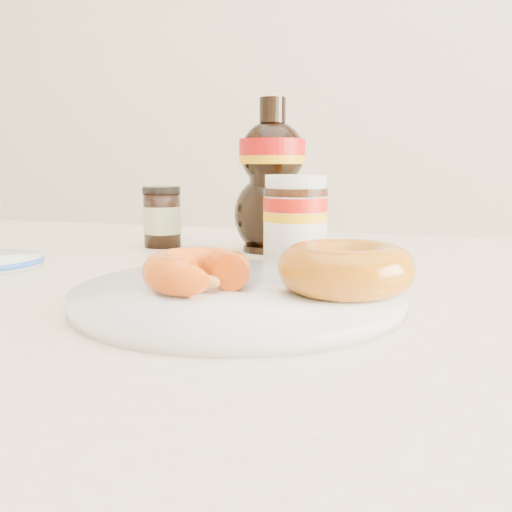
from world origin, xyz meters
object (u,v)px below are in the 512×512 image
(donut_bitten, at_px, (197,271))
(dark_jar, at_px, (162,218))
(syrup_bottle, at_px, (272,176))
(nutella_jar, at_px, (295,217))
(plate, at_px, (239,295))
(dining_table, at_px, (200,348))
(donut_whole, at_px, (345,268))

(donut_bitten, bearing_deg, dark_jar, 117.32)
(syrup_bottle, bearing_deg, nutella_jar, -59.99)
(plate, bearing_deg, dark_jar, 127.57)
(dining_table, relative_size, syrup_bottle, 6.60)
(donut_bitten, height_order, syrup_bottle, syrup_bottle)
(plate, relative_size, donut_bitten, 3.09)
(dining_table, relative_size, donut_whole, 12.09)
(nutella_jar, bearing_deg, syrup_bottle, 120.01)
(dark_jar, bearing_deg, donut_bitten, -58.09)
(plate, xyz_separation_m, donut_whole, (0.09, 0.01, 0.03))
(dining_table, xyz_separation_m, donut_whole, (0.18, -0.09, 0.12))
(plate, height_order, syrup_bottle, syrup_bottle)
(dining_table, distance_m, syrup_bottle, 0.28)
(plate, bearing_deg, syrup_bottle, 101.00)
(dining_table, bearing_deg, plate, -50.93)
(donut_whole, bearing_deg, dining_table, 152.77)
(donut_bitten, relative_size, dark_jar, 1.06)
(plate, bearing_deg, dining_table, 129.07)
(donut_bitten, bearing_deg, syrup_bottle, 90.25)
(plate, height_order, donut_whole, donut_whole)
(donut_whole, relative_size, syrup_bottle, 0.55)
(donut_whole, distance_m, dark_jar, 0.42)
(nutella_jar, height_order, syrup_bottle, syrup_bottle)
(plate, distance_m, donut_bitten, 0.04)
(plate, distance_m, donut_whole, 0.10)
(donut_whole, relative_size, nutella_jar, 1.06)
(plate, distance_m, syrup_bottle, 0.33)
(dining_table, distance_m, nutella_jar, 0.19)
(dining_table, height_order, nutella_jar, nutella_jar)
(nutella_jar, xyz_separation_m, dark_jar, (-0.23, 0.09, -0.02))
(syrup_bottle, bearing_deg, donut_whole, -62.58)
(donut_bitten, xyz_separation_m, dark_jar, (-0.19, 0.31, 0.01))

